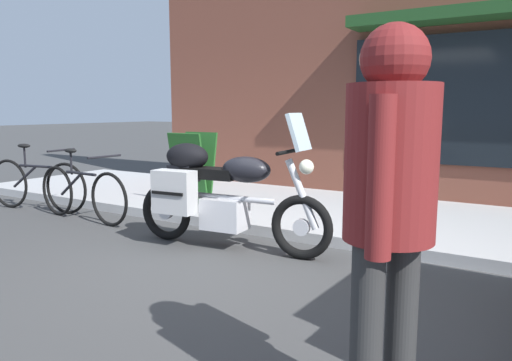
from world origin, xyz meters
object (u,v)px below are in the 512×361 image
Objects in this scene: pedestrian_walking at (389,185)px; sandwich_board_sign at (193,168)px; touring_motorcycle at (216,191)px; parked_bicycle at (81,192)px; second_bicycle_by_cafe at (36,184)px.

sandwich_board_sign is (-3.70, 3.26, -0.49)m from pedestrian_walking.
sandwich_board_sign is (-1.35, 1.30, 0.02)m from touring_motorcycle.
sandwich_board_sign is (0.87, 1.19, 0.25)m from parked_bicycle.
parked_bicycle is at bearing 177.27° from touring_motorcycle.
parked_bicycle is at bearing -126.07° from sandwich_board_sign.
sandwich_board_sign is 0.55× the size of second_bicycle_by_cafe.
sandwich_board_sign is at bearing 138.64° from pedestrian_walking.
second_bicycle_by_cafe is at bearing -149.75° from sandwich_board_sign.
pedestrian_walking reaches higher than parked_bicycle.
pedestrian_walking is 0.99× the size of second_bicycle_by_cafe.
touring_motorcycle is 1.24× the size of second_bicycle_by_cafe.
second_bicycle_by_cafe is (-1.92, -1.12, -0.23)m from sandwich_board_sign.
sandwich_board_sign reaches higher than second_bicycle_by_cafe.
pedestrian_walking is at bearing -20.84° from second_bicycle_by_cafe.
touring_motorcycle reaches higher than parked_bicycle.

